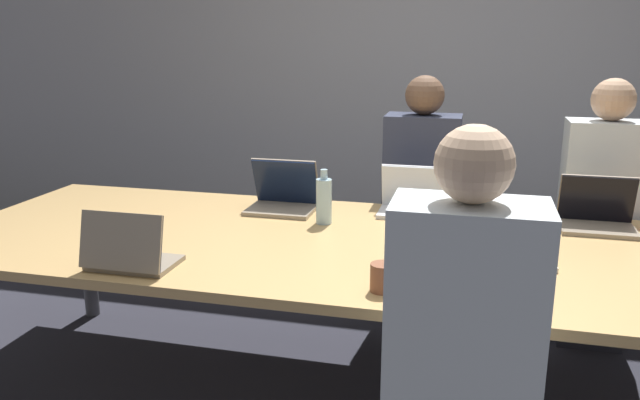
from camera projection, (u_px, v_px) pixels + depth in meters
ground_plane at (366, 397)px, 2.85m from camera, size 24.00×24.00×0.00m
curtain_wall at (423, 64)px, 4.61m from camera, size 12.00×0.06×2.80m
conference_table at (369, 254)px, 2.67m from camera, size 3.81×1.31×0.74m
laptop_far_right at (597, 214)px, 2.85m from camera, size 0.33×0.24×0.24m
person_far_right at (599, 220)px, 3.21m from camera, size 0.40×0.24×1.40m
laptop_near_left at (128, 252)px, 2.35m from camera, size 0.33×0.23×0.23m
laptop_near_midright at (462, 280)px, 2.05m from camera, size 0.35×0.27×0.27m
person_near_midright at (460, 388)px, 1.69m from camera, size 0.40×0.24×1.39m
cup_near_midright at (382, 277)px, 2.15m from camera, size 0.09×0.09×0.10m
laptop_far_midleft at (283, 195)px, 3.15m from camera, size 0.34×0.26×0.26m
bottle_far_midleft at (324, 200)px, 2.91m from camera, size 0.07×0.07×0.26m
laptop_far_center at (411, 200)px, 3.10m from camera, size 0.31×0.23×0.24m
person_far_center at (420, 208)px, 3.44m from camera, size 0.40×0.24×1.40m
cup_far_center at (464, 209)px, 3.02m from camera, size 0.07×0.07×0.09m
stapler at (436, 246)px, 2.54m from camera, size 0.09×0.16×0.05m
notebook at (520, 264)px, 2.39m from camera, size 0.27×0.24×0.02m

